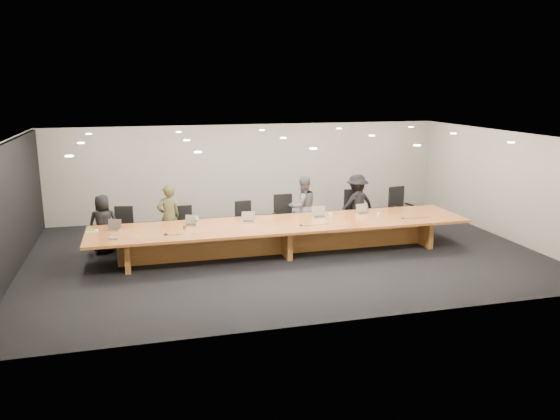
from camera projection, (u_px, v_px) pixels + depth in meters
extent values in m
plane|color=black|center=(283.00, 253.00, 13.14)|extent=(12.00, 12.00, 0.00)
cube|color=beige|center=(249.00, 171.00, 16.59)|extent=(12.00, 0.02, 2.80)
cube|color=black|center=(8.00, 212.00, 11.35)|extent=(0.08, 7.84, 2.74)
cube|color=#994F21|center=(283.00, 224.00, 12.97)|extent=(9.00, 1.80, 0.06)
cube|color=brown|center=(283.00, 239.00, 13.06)|extent=(7.65, 0.15, 0.69)
cube|color=brown|center=(128.00, 251.00, 12.17)|extent=(0.12, 1.26, 0.69)
cube|color=brown|center=(283.00, 239.00, 13.06)|extent=(0.12, 1.26, 0.69)
cube|color=brown|center=(419.00, 229.00, 13.95)|extent=(0.12, 1.26, 0.69)
imported|color=black|center=(104.00, 224.00, 13.04)|extent=(0.71, 0.47, 1.43)
imported|color=#3E3D22|center=(169.00, 217.00, 13.37)|extent=(0.67, 0.54, 1.60)
imported|color=#535355|center=(303.00, 207.00, 14.37)|extent=(0.89, 0.75, 1.64)
imported|color=black|center=(357.00, 204.00, 14.74)|extent=(1.13, 0.77, 1.61)
cylinder|color=silver|center=(197.00, 221.00, 12.76)|extent=(0.08, 0.08, 0.20)
cylinder|color=brown|center=(185.00, 227.00, 12.41)|extent=(0.07, 0.07, 0.09)
cone|color=white|center=(330.00, 215.00, 13.56)|extent=(0.10, 0.10, 0.10)
cone|color=white|center=(378.00, 214.00, 13.63)|extent=(0.08, 0.08, 0.09)
cube|color=silver|center=(92.00, 231.00, 12.24)|extent=(0.27, 0.21, 0.02)
cube|color=#51A92D|center=(91.00, 230.00, 12.23)|extent=(0.20, 0.16, 0.03)
cube|color=#BAB9BF|center=(114.00, 238.00, 11.65)|extent=(0.26, 0.22, 0.03)
cone|color=black|center=(166.00, 234.00, 11.93)|extent=(0.15, 0.15, 0.03)
cone|color=black|center=(301.00, 225.00, 12.73)|extent=(0.13, 0.13, 0.03)
cone|color=black|center=(403.00, 218.00, 13.41)|extent=(0.12, 0.12, 0.03)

